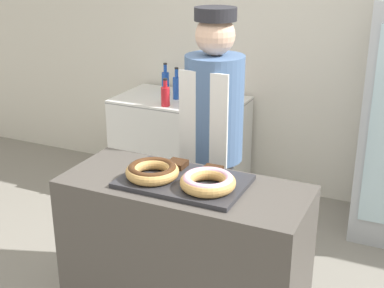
% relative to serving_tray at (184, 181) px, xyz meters
% --- Properties ---
extents(wall_back, '(8.00, 0.06, 2.70)m').
position_rel_serving_tray_xyz_m(wall_back, '(0.00, 2.13, 0.39)').
color(wall_back, silver).
rests_on(wall_back, ground_plane).
extents(display_counter, '(1.28, 0.54, 0.95)m').
position_rel_serving_tray_xyz_m(display_counter, '(0.00, 0.00, -0.49)').
color(display_counter, '#4C4742').
rests_on(display_counter, ground_plane).
extents(serving_tray, '(0.63, 0.41, 0.02)m').
position_rel_serving_tray_xyz_m(serving_tray, '(0.00, 0.00, 0.00)').
color(serving_tray, '#2D2D33').
rests_on(serving_tray, display_counter).
extents(donut_chocolate_glaze, '(0.27, 0.27, 0.07)m').
position_rel_serving_tray_xyz_m(donut_chocolate_glaze, '(-0.15, -0.05, 0.05)').
color(donut_chocolate_glaze, tan).
rests_on(donut_chocolate_glaze, serving_tray).
extents(donut_light_glaze, '(0.27, 0.27, 0.07)m').
position_rel_serving_tray_xyz_m(donut_light_glaze, '(0.15, -0.05, 0.05)').
color(donut_light_glaze, tan).
rests_on(donut_light_glaze, serving_tray).
extents(brownie_back_left, '(0.10, 0.10, 0.03)m').
position_rel_serving_tray_xyz_m(brownie_back_left, '(-0.10, 0.13, 0.03)').
color(brownie_back_left, '#382111').
rests_on(brownie_back_left, serving_tray).
extents(brownie_back_right, '(0.10, 0.10, 0.03)m').
position_rel_serving_tray_xyz_m(brownie_back_right, '(0.10, 0.13, 0.03)').
color(brownie_back_right, '#382111').
rests_on(brownie_back_right, serving_tray).
extents(baker_person, '(0.35, 0.35, 1.76)m').
position_rel_serving_tray_xyz_m(baker_person, '(-0.09, 0.59, -0.02)').
color(baker_person, '#4C4C51').
rests_on(baker_person, ground_plane).
extents(chest_freezer, '(1.10, 0.66, 0.84)m').
position_rel_serving_tray_xyz_m(chest_freezer, '(-0.88, 1.74, -0.53)').
color(chest_freezer, white).
rests_on(chest_freezer, ground_plane).
extents(bottle_red, '(0.07, 0.07, 0.23)m').
position_rel_serving_tray_xyz_m(bottle_red, '(-0.89, 1.49, -0.03)').
color(bottle_red, red).
rests_on(bottle_red, chest_freezer).
extents(bottle_blue, '(0.07, 0.07, 0.27)m').
position_rel_serving_tray_xyz_m(bottle_blue, '(-1.08, 1.85, -0.01)').
color(bottle_blue, '#1E4CB2').
rests_on(bottle_blue, chest_freezer).
extents(bottle_red_b, '(0.08, 0.08, 0.23)m').
position_rel_serving_tray_xyz_m(bottle_red_b, '(-0.48, 1.68, -0.03)').
color(bottle_red_b, red).
rests_on(bottle_red_b, chest_freezer).
extents(bottle_blue_b, '(0.07, 0.07, 0.27)m').
position_rel_serving_tray_xyz_m(bottle_blue_b, '(-0.90, 1.72, -0.01)').
color(bottle_blue_b, '#1E4CB2').
rests_on(bottle_blue_b, chest_freezer).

